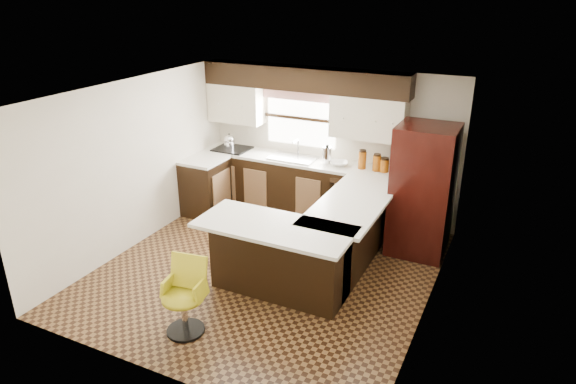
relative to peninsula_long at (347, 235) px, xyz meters
The scene contains 30 objects.
floor 1.18m from the peninsula_long, 145.22° to the right, with size 4.40×4.40×0.00m, color #49301A.
ceiling 2.24m from the peninsula_long, 145.22° to the right, with size 4.40×4.40×0.00m, color silver.
wall_back 1.96m from the peninsula_long, 119.74° to the left, with size 4.40×4.40×0.00m, color beige.
wall_front 3.06m from the peninsula_long, 107.67° to the right, with size 4.40×4.40×0.00m, color beige.
wall_left 3.15m from the peninsula_long, 168.23° to the right, with size 4.40×4.40×0.00m, color beige.
wall_right 1.55m from the peninsula_long, 27.51° to the right, with size 4.40×4.40×0.00m, color beige.
base_cab_back 1.86m from the peninsula_long, 136.64° to the left, with size 3.30×0.60×0.90m, color black.
base_cab_left 2.77m from the peninsula_long, 166.97° to the left, with size 0.60×0.70×0.90m, color black.
counter_back 1.92m from the peninsula_long, 136.64° to the left, with size 3.30×0.60×0.04m, color silver.
counter_left 2.81m from the peninsula_long, 166.97° to the left, with size 0.60×0.70×0.04m, color silver.
soffit 2.60m from the peninsula_long, 132.88° to the left, with size 3.40×0.35×0.36m, color black.
upper_cab_left 3.15m from the peninsula_long, 150.95° to the left, with size 0.94×0.35×0.64m, color beige.
upper_cab_right 1.90m from the peninsula_long, 98.93° to the left, with size 1.14×0.35×0.64m, color beige.
window_pane 2.36m from the peninsula_long, 132.00° to the left, with size 1.20×0.02×0.90m, color white.
valance 2.54m from the peninsula_long, 132.74° to the left, with size 1.30×0.06×0.18m, color #D19B93.
sink 1.95m from the peninsula_long, 138.13° to the left, with size 0.75×0.45×0.03m, color #B2B2B7.
dishwasher 1.05m from the peninsula_long, 109.47° to the left, with size 0.58×0.03×0.78m, color black.
cooktop 2.89m from the peninsula_long, 153.80° to the left, with size 0.58×0.50×0.03m, color black.
peninsula_long is the anchor object (origin of this frame).
peninsula_return 1.11m from the peninsula_long, 118.30° to the right, with size 1.65×0.60×0.90m, color black.
counter_pen_long 0.48m from the peninsula_long, ahead, with size 0.84×1.95×0.04m, color silver.
counter_pen_return 1.29m from the peninsula_long, 117.10° to the right, with size 1.89×0.84×0.04m, color silver.
refrigerator 1.24m from the peninsula_long, 46.79° to the left, with size 0.79×0.76×1.85m, color black.
bar_chair 2.43m from the peninsula_long, 116.91° to the right, with size 0.46×0.46×0.86m, color gold, non-canonical shape.
kettle 2.96m from the peninsula_long, 154.24° to the left, with size 0.19×0.19×0.25m, color silver, non-canonical shape.
percolator 1.64m from the peninsula_long, 122.72° to the left, with size 0.14×0.14×0.27m, color silver.
mixing_bowl 1.51m from the peninsula_long, 115.46° to the left, with size 0.27×0.27×0.07m, color white.
canister_large 1.46m from the peninsula_long, 100.81° to the left, with size 0.12×0.12×0.27m, color #91470B.
canister_med 1.43m from the peninsula_long, 90.74° to the left, with size 0.12×0.12×0.24m, color #91470B.
canister_small 1.43m from the peninsula_long, 85.54° to the left, with size 0.14×0.14×0.19m, color #91470B.
Camera 1 is at (2.86, -5.27, 3.59)m, focal length 32.00 mm.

